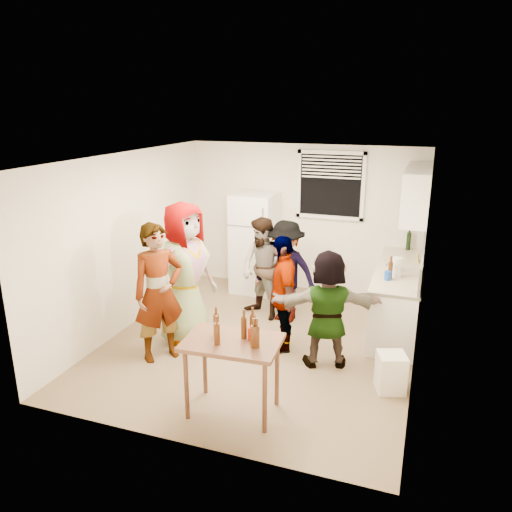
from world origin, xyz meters
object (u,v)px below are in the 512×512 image
at_px(serving_table, 233,411).
at_px(guest_black, 282,347).
at_px(guest_back_right, 285,319).
at_px(blue_cup, 387,280).
at_px(red_cup, 252,339).
at_px(guest_orange, 325,364).
at_px(beer_bottle_table, 253,337).
at_px(beer_bottle_counter, 390,278).
at_px(guest_stripe, 162,356).
at_px(wine_bottle, 408,250).
at_px(trash_bin, 391,370).
at_px(guest_grey, 188,339).
at_px(kettle, 396,270).
at_px(guest_back_left, 263,316).
at_px(refrigerator, 255,243).

height_order(serving_table, guest_black, serving_table).
distance_m(serving_table, guest_black, 1.55).
relative_size(guest_back_right, guest_black, 0.99).
height_order(blue_cup, guest_black, blue_cup).
height_order(guest_back_right, guest_black, guest_back_right).
xyz_separation_m(red_cup, guest_orange, (0.53, 1.22, -0.83)).
bearing_deg(guest_back_right, beer_bottle_table, -72.26).
bearing_deg(beer_bottle_counter, guest_stripe, -151.50).
bearing_deg(serving_table, wine_bottle, 68.07).
relative_size(trash_bin, guest_grey, 0.23).
bearing_deg(blue_cup, beer_bottle_table, -119.83).
relative_size(beer_bottle_counter, beer_bottle_table, 0.95).
bearing_deg(guest_stripe, kettle, -17.00).
xyz_separation_m(beer_bottle_table, red_cup, (0.02, -0.05, 0.00)).
bearing_deg(guest_back_left, wine_bottle, 60.21).
height_order(red_cup, guest_back_left, red_cup).
distance_m(trash_bin, guest_stripe, 2.86).
distance_m(refrigerator, guest_back_left, 1.44).
relative_size(guest_grey, guest_stripe, 1.09).
relative_size(refrigerator, serving_table, 1.74).
relative_size(wine_bottle, serving_table, 0.29).
xyz_separation_m(blue_cup, guest_back_left, (-1.82, 0.25, -0.90)).
bearing_deg(guest_back_right, red_cup, -72.05).
distance_m(beer_bottle_table, guest_grey, 2.01).
bearing_deg(serving_table, red_cup, 27.83).
relative_size(serving_table, guest_back_left, 0.64).
xyz_separation_m(blue_cup, guest_orange, (-0.62, -0.86, -0.90)).
xyz_separation_m(trash_bin, guest_back_right, (-1.67, 1.47, -0.25)).
bearing_deg(guest_stripe, blue_cup, -23.29).
height_order(wine_bottle, beer_bottle_counter, wine_bottle).
bearing_deg(guest_grey, refrigerator, 12.37).
distance_m(kettle, wine_bottle, 1.12).
xyz_separation_m(guest_stripe, guest_orange, (2.02, 0.52, 0.00)).
bearing_deg(beer_bottle_table, guest_stripe, 156.26).
xyz_separation_m(beer_bottle_table, guest_back_left, (-0.65, 2.28, -0.83)).
distance_m(guest_back_left, guest_orange, 1.64).
xyz_separation_m(beer_bottle_counter, red_cup, (-1.17, -2.15, -0.07)).
relative_size(beer_bottle_table, guest_orange, 0.16).
distance_m(kettle, beer_bottle_counter, 0.38).
distance_m(blue_cup, guest_stripe, 3.11).
relative_size(refrigerator, trash_bin, 3.79).
xyz_separation_m(kettle, guest_back_right, (-1.54, -0.18, -0.90)).
height_order(red_cup, guest_orange, red_cup).
height_order(wine_bottle, guest_stripe, wine_bottle).
bearing_deg(refrigerator, blue_cup, -29.21).
bearing_deg(guest_grey, kettle, -45.83).
distance_m(beer_bottle_counter, blue_cup, 0.07).
height_order(beer_bottle_counter, guest_stripe, beer_bottle_counter).
relative_size(trash_bin, serving_table, 0.46).
height_order(trash_bin, guest_stripe, trash_bin).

